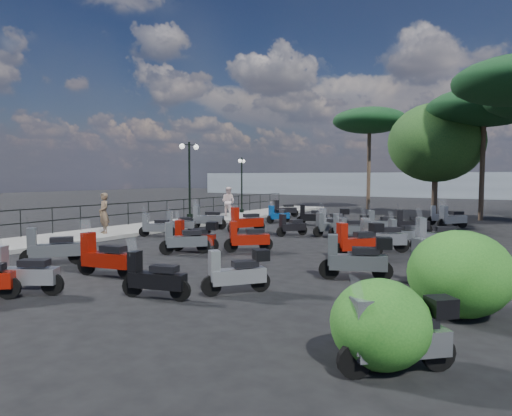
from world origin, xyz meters
The scene contains 44 objects.
ground centered at (0.00, 0.00, 0.00)m, with size 120.00×120.00×0.00m, color black.
sidewalk centered at (-6.50, 3.00, 0.07)m, with size 3.00×30.00×0.15m, color slate.
railing centered at (-7.80, 2.80, 0.90)m, with size 0.04×26.04×1.10m.
lamp_post_1 centered at (-7.51, 5.03, 2.62)m, with size 0.52×1.25×4.33m.
lamp_post_2 centered at (-7.42, 10.15, 2.22)m, with size 0.52×1.02×3.62m.
woman centered at (-6.02, -2.15, 1.00)m, with size 0.62×0.41×1.71m, color brown.
pedestrian_far centered at (-6.49, 7.35, 1.03)m, with size 0.86×0.67×1.76m, color silver.
scooter_1 centered at (-2.23, -7.05, 0.49)m, with size 1.16×1.47×1.40m.
scooter_2 centered at (-4.13, 0.44, 0.44)m, with size 1.45×0.87×1.26m.
scooter_3 centered at (-4.14, 2.39, 0.51)m, with size 1.78×0.84×1.47m.
scooter_4 centered at (-1.70, 2.10, 0.52)m, with size 1.03×1.72×1.49m.
scooter_5 centered at (-4.13, 10.04, 0.47)m, with size 1.33×1.25×1.37m.
scooter_6 centered at (0.22, -9.34, 0.47)m, with size 1.51×0.98×1.34m.
scooter_7 centered at (-0.32, -3.58, 0.47)m, with size 1.20×1.34×1.35m.
scooter_8 centered at (-0.33, -3.00, 0.51)m, with size 1.63×0.82×1.35m.
scooter_9 centered at (0.48, 2.34, 0.42)m, with size 0.86×1.37×1.21m.
scooter_10 centered at (-0.53, 6.49, 0.48)m, with size 1.63×0.88×1.38m.
scooter_11 centered at (-2.70, 6.76, 0.42)m, with size 0.82×1.41×1.21m.
scooter_13 centered at (0.25, -7.22, 0.49)m, with size 1.77×0.63×1.41m.
scooter_14 centered at (1.18, -2.09, 0.46)m, with size 1.26×1.26×1.34m.
scooter_15 centered at (2.92, 2.75, 0.49)m, with size 1.54×0.87×1.31m.
scooter_16 centered at (1.19, 5.20, 0.50)m, with size 1.21×1.38×1.34m.
scooter_17 centered at (3.55, 5.02, 0.46)m, with size 1.41×1.09×1.33m.
scooter_18 centered at (2.82, -8.04, 0.43)m, with size 1.54×0.65×1.25m.
scooter_19 centered at (4.03, -6.78, 0.47)m, with size 1.08×1.32×1.24m.
scooter_20 centered at (4.74, -1.18, 0.54)m, with size 1.27×1.48×1.42m.
scooter_21 centered at (1.89, 3.09, 0.45)m, with size 0.99×1.40×1.29m.
scooter_22 centered at (4.68, 5.53, 0.48)m, with size 1.60×0.93×1.38m.
scooter_23 centered at (5.12, 10.31, 0.45)m, with size 1.58×0.75×1.30m.
scooter_24 centered at (8.11, -8.97, 0.49)m, with size 1.28×1.25×1.30m.
scooter_25 centered at (7.40, -3.22, 0.48)m, with size 1.07×1.48×1.37m.
scooter_26 centered at (5.77, -4.16, 0.54)m, with size 1.70×0.92×1.43m.
scooter_27 centered at (6.54, 1.32, 0.52)m, with size 1.55×1.24×1.49m.
scooter_28 centered at (5.21, 2.23, 0.43)m, with size 1.14×1.21×1.25m.
scooter_29 centered at (5.79, 8.88, 0.50)m, with size 1.17×1.54×1.45m.
scooter_30 centered at (5.04, 0.12, 0.52)m, with size 1.55×1.24×1.49m.
scooter_31 centered at (-2.89, 7.07, 0.42)m, with size 0.82×1.41×1.21m.
scooter_32 centered at (-4.13, -1.01, 0.44)m, with size 1.45×0.87×1.26m.
broadleaf_tree centered at (3.70, 15.28, 4.63)m, with size 5.79×5.79×7.10m.
pine_0 centered at (6.45, 14.34, 6.46)m, with size 6.31×6.31×7.58m.
pine_2 centered at (-2.04, 19.65, 6.78)m, with size 5.62×5.62×7.79m.
shrub_near centered at (8.36, -5.91, 0.79)m, with size 1.85×1.85×1.58m, color #1E581A.
shrub_far centered at (7.83, -8.90, 0.60)m, with size 1.33×1.33×1.20m, color #1E581A.
distant_hills centered at (0.00, 45.00, 1.50)m, with size 70.00×8.00×3.00m, color gray.
Camera 1 is at (9.63, -14.77, 2.55)m, focal length 32.00 mm.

